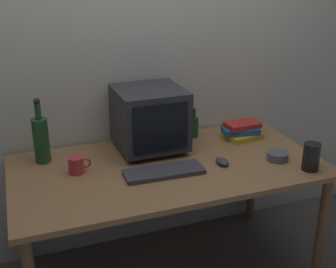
# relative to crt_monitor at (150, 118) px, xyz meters

# --- Properties ---
(back_wall) EXTENTS (4.00, 0.08, 2.50)m
(back_wall) POSITION_rel_crt_monitor_xyz_m (0.03, 0.26, 0.31)
(back_wall) COLOR silver
(back_wall) RESTS_ON ground
(desk) EXTENTS (1.68, 0.87, 0.74)m
(desk) POSITION_rel_crt_monitor_xyz_m (0.03, -0.23, -0.27)
(desk) COLOR #9E7047
(desk) RESTS_ON ground
(crt_monitor) EXTENTS (0.39, 0.39, 0.37)m
(crt_monitor) POSITION_rel_crt_monitor_xyz_m (0.00, 0.00, 0.00)
(crt_monitor) COLOR #333338
(crt_monitor) RESTS_ON desk
(keyboard) EXTENTS (0.42, 0.16, 0.02)m
(keyboard) POSITION_rel_crt_monitor_xyz_m (-0.03, -0.33, -0.18)
(keyboard) COLOR #3F3F47
(keyboard) RESTS_ON desk
(computer_mouse) EXTENTS (0.07, 0.10, 0.04)m
(computer_mouse) POSITION_rel_crt_monitor_xyz_m (0.31, -0.34, -0.17)
(computer_mouse) COLOR #3F3F47
(computer_mouse) RESTS_ON desk
(bottle_tall) EXTENTS (0.09, 0.09, 0.37)m
(bottle_tall) POSITION_rel_crt_monitor_xyz_m (-0.61, 0.04, -0.05)
(bottle_tall) COLOR #1E4C23
(bottle_tall) RESTS_ON desk
(bottle_short) EXTENTS (0.06, 0.06, 0.19)m
(bottle_short) POSITION_rel_crt_monitor_xyz_m (0.32, 0.09, -0.12)
(bottle_short) COLOR #1E4C23
(bottle_short) RESTS_ON desk
(book_stack) EXTENTS (0.25, 0.20, 0.10)m
(book_stack) POSITION_rel_crt_monitor_xyz_m (0.59, -0.03, -0.14)
(book_stack) COLOR gold
(book_stack) RESTS_ON desk
(mug) EXTENTS (0.12, 0.08, 0.09)m
(mug) POSITION_rel_crt_monitor_xyz_m (-0.46, -0.16, -0.15)
(mug) COLOR #CC383D
(mug) RESTS_ON desk
(cd_spindle) EXTENTS (0.12, 0.12, 0.04)m
(cd_spindle) POSITION_rel_crt_monitor_xyz_m (0.62, -0.39, -0.17)
(cd_spindle) COLOR #595B66
(cd_spindle) RESTS_ON desk
(metal_canister) EXTENTS (0.09, 0.09, 0.15)m
(metal_canister) POSITION_rel_crt_monitor_xyz_m (0.72, -0.55, -0.12)
(metal_canister) COLOR black
(metal_canister) RESTS_ON desk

